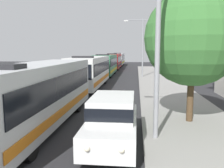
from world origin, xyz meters
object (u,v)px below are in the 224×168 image
Objects in this scene: bus_lead at (38,92)px; white_suv at (113,118)px; streetlamp_mid at (143,42)px; roadside_tree at (193,38)px; bus_middle at (106,64)px; bus_rear at (118,59)px; bus_second_in_line at (90,71)px; bus_fourth_in_line at (114,61)px; streetlamp_near at (158,20)px.

bus_lead is 2.33× the size of white_suv.
streetlamp_mid reaches higher than roadside_tree.
bus_middle is 0.94× the size of bus_rear.
bus_second_in_line is 1.66× the size of roadside_tree.
bus_lead is 1.04× the size of bus_fourth_in_line.
bus_fourth_in_line is 36.68m from roadside_tree.
bus_second_in_line is 37.03m from bus_rear.
white_suv is 5.69m from roadside_tree.
bus_lead is 1.44× the size of streetlamp_mid.
streetlamp_mid is (5.40, 22.41, 3.22)m from bus_lead.
bus_rear is at bearing 90.00° from bus_fourth_in_line.
bus_second_in_line is at bearing -119.17° from streetlamp_mid.
bus_second_in_line is 0.94× the size of bus_rear.
bus_second_in_line is 13.81m from roadside_tree.
bus_lead is 0.98× the size of bus_rear.
bus_second_in_line is 1.37× the size of streetlamp_mid.
bus_lead is 49.77m from bus_rear.
bus_rear is at bearing 101.16° from streetlamp_mid.
bus_rear is at bearing 90.00° from bus_middle.
bus_fourth_in_line is 16.02m from streetlamp_mid.
streetlamp_mid reaches higher than bus_middle.
streetlamp_mid is (5.40, -2.28, 3.22)m from bus_middle.
streetlamp_mid is at bearing 60.83° from bus_second_in_line.
bus_middle and bus_fourth_in_line have the same top height.
bus_middle is 1.38× the size of streetlamp_mid.
streetlamp_mid is (1.70, 24.16, 3.88)m from white_suv.
bus_middle is 26.70m from white_suv.
streetlamp_mid reaches higher than bus_fourth_in_line.
bus_lead is 12.74m from bus_second_in_line.
streetlamp_near is at bearing -78.24° from bus_middle.
bus_middle is 2.24× the size of white_suv.
bus_rear is 51.65m from white_suv.
bus_fourth_in_line and bus_rear have the same top height.
streetlamp_near reaches higher than roadside_tree.
bus_rear is 1.77× the size of roadside_tree.
bus_second_in_line is 15.31m from streetlamp_near.
bus_rear is at bearing 90.00° from bus_lead.
bus_second_in_line is 2.23× the size of white_suv.
roadside_tree is at bearing -81.47° from bus_rear.
bus_fourth_in_line is at bearing 90.00° from bus_middle.
bus_second_in_line is at bearing 111.11° from streetlamp_near.
bus_second_in_line is at bearing 122.41° from roadside_tree.
roadside_tree reaches higher than bus_second_in_line.
streetlamp_near is (5.40, -1.25, 3.10)m from bus_lead.
bus_second_in_line reaches higher than white_suv.
bus_middle reaches higher than white_suv.
bus_rear is at bearing 90.00° from bus_second_in_line.
bus_fourth_in_line is 12.62m from bus_rear.
bus_lead and bus_middle have the same top height.
bus_rear is 1.50× the size of streetlamp_near.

